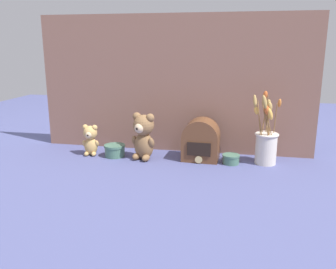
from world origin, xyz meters
TOP-DOWN VIEW (x-y plane):
  - ground_plane at (0.00, 0.00)m, footprint 4.00×4.00m
  - backdrop_wall at (0.00, 0.17)m, footprint 1.43×0.02m
  - teddy_bear_large at (-0.12, -0.01)m, footprint 0.13×0.12m
  - teddy_bear_medium at (-0.40, -0.00)m, footprint 0.09×0.08m
  - flower_vase at (0.47, 0.03)m, footprint 0.13×0.12m
  - vintage_radio at (0.16, 0.03)m, footprint 0.18×0.14m
  - decorative_tin_tall at (0.31, -0.00)m, footprint 0.08×0.08m
  - decorative_tin_short at (-0.27, -0.00)m, footprint 0.11×0.11m

SIDE VIEW (x-z plane):
  - ground_plane at x=0.00m, z-range 0.00..0.00m
  - decorative_tin_tall at x=0.31m, z-range 0.00..0.05m
  - decorative_tin_short at x=-0.27m, z-range 0.00..0.06m
  - teddy_bear_medium at x=-0.40m, z-range 0.00..0.16m
  - vintage_radio at x=0.16m, z-range -0.01..0.20m
  - flower_vase at x=0.47m, z-range -0.07..0.27m
  - teddy_bear_large at x=-0.12m, z-range 0.01..0.24m
  - backdrop_wall at x=0.00m, z-range 0.00..0.70m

